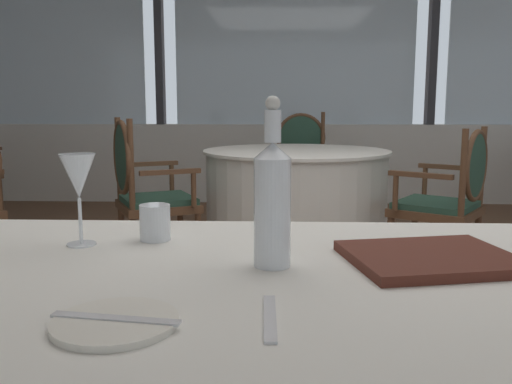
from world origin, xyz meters
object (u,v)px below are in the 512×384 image
water_bottle (272,200)px  dining_chair_0_0 (300,158)px  menu_book (431,258)px  dining_chair_0_1 (143,185)px  water_tumbler (155,222)px  dining_chair_0_2 (452,193)px  wine_glass (78,178)px  side_plate (115,322)px

water_bottle → dining_chair_0_0: bearing=86.8°
menu_book → dining_chair_0_1: dining_chair_0_1 is taller
water_bottle → water_tumbler: water_bottle is taller
dining_chair_0_1 → dining_chair_0_2: 1.88m
water_bottle → menu_book: 0.34m
wine_glass → menu_book: wine_glass is taller
dining_chair_0_1 → dining_chair_0_2: size_ratio=1.05×
wine_glass → water_tumbler: wine_glass is taller
water_tumbler → menu_book: 0.61m
dining_chair_0_0 → dining_chair_0_2: size_ratio=1.07×
dining_chair_0_0 → dining_chair_0_1: size_ratio=1.02×
water_tumbler → dining_chair_0_2: size_ratio=0.09×
water_tumbler → dining_chair_0_1: 2.21m
side_plate → water_tumbler: water_tumbler is taller
dining_chair_0_0 → dining_chair_0_1: (-1.05, -1.56, -0.02)m
menu_book → dining_chair_0_0: size_ratio=0.32×
side_plate → water_tumbler: bearing=96.1°
dining_chair_0_0 → menu_book: bearing=5.3°
water_tumbler → dining_chair_0_2: bearing=56.8°
water_tumbler → water_bottle: bearing=-36.0°
water_tumbler → dining_chair_0_0: 3.73m
menu_book → dining_chair_0_1: (-1.14, 2.29, -0.19)m
dining_chair_0_0 → dining_chair_0_2: bearing=29.9°
side_plate → wine_glass: 0.51m
dining_chair_0_2 → dining_chair_0_0: bearing=-30.1°
water_tumbler → menu_book: water_tumbler is taller
menu_book → dining_chair_0_0: bearing=79.3°
side_plate → wine_glass: size_ratio=0.88×
side_plate → water_bottle: water_bottle is taller
water_tumbler → dining_chair_0_2: 2.41m
dining_chair_0_0 → dining_chair_0_2: (0.82, -1.69, -0.04)m
side_plate → dining_chair_0_0: size_ratio=0.18×
water_bottle → dining_chair_0_1: 2.49m
water_bottle → wine_glass: size_ratio=1.60×
water_tumbler → menu_book: size_ratio=0.26×
side_plate → water_bottle: bearing=53.8°
side_plate → water_bottle: 0.39m
side_plate → menu_book: size_ratio=0.57×
wine_glass → dining_chair_0_2: size_ratio=0.22×
water_bottle → water_tumbler: (-0.27, 0.20, -0.09)m
wine_glass → dining_chair_0_2: 2.55m
wine_glass → dining_chair_0_2: (1.47, 2.06, -0.35)m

